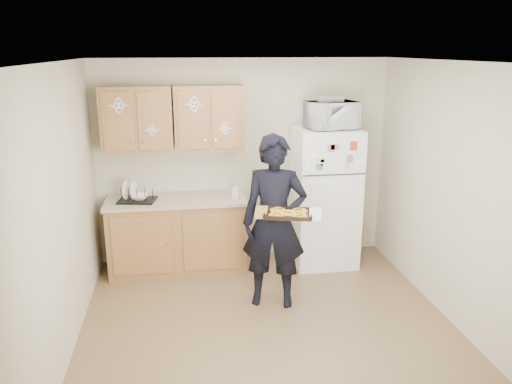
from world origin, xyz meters
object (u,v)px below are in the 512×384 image
at_px(person, 274,222).
at_px(baking_tray, 288,214).
at_px(refrigerator, 324,197).
at_px(microwave, 332,115).
at_px(dish_rack, 137,194).

height_order(person, baking_tray, person).
xyz_separation_m(refrigerator, microwave, (0.04, -0.05, 1.01)).
relative_size(refrigerator, dish_rack, 4.13).
distance_m(refrigerator, microwave, 1.01).
bearing_deg(person, microwave, 62.04).
distance_m(baking_tray, dish_rack, 1.97).
bearing_deg(microwave, dish_rack, 168.20).
bearing_deg(refrigerator, person, -130.31).
xyz_separation_m(refrigerator, person, (-0.81, -0.95, 0.05)).
bearing_deg(refrigerator, dish_rack, 179.50).
height_order(baking_tray, dish_rack, baking_tray).
relative_size(person, baking_tray, 3.98).
bearing_deg(microwave, baking_tray, -132.76).
bearing_deg(person, dish_rack, 160.96).
bearing_deg(dish_rack, baking_tray, -39.85).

